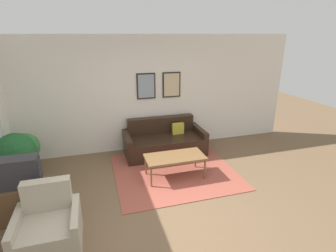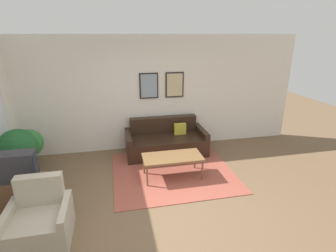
% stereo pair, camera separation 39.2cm
% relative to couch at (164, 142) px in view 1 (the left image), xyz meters
% --- Properties ---
extents(ground_plane, '(16.00, 16.00, 0.00)m').
position_rel_couch_xyz_m(ground_plane, '(-0.59, -2.27, -0.28)').
color(ground_plane, brown).
extents(area_rug, '(2.43, 2.16, 0.01)m').
position_rel_couch_xyz_m(area_rug, '(-0.05, -0.97, -0.28)').
color(area_rug, '#9E4C3D').
rests_on(area_rug, ground_plane).
extents(wall_back, '(8.00, 0.09, 2.70)m').
position_rel_couch_xyz_m(wall_back, '(-0.59, 0.47, 1.07)').
color(wall_back, white).
rests_on(wall_back, ground_plane).
extents(couch, '(1.86, 0.90, 0.81)m').
position_rel_couch_xyz_m(couch, '(0.00, 0.00, 0.00)').
color(couch, black).
rests_on(couch, ground_plane).
extents(coffee_table, '(1.15, 0.56, 0.45)m').
position_rel_couch_xyz_m(coffee_table, '(-0.10, -1.15, 0.13)').
color(coffee_table, brown).
rests_on(coffee_table, ground_plane).
extents(tv_stand, '(0.81, 0.42, 0.56)m').
position_rel_couch_xyz_m(tv_stand, '(-2.70, -1.66, 0.00)').
color(tv_stand, brown).
rests_on(tv_stand, ground_plane).
extents(tv, '(0.62, 0.28, 0.45)m').
position_rel_couch_xyz_m(tv, '(-2.70, -1.66, 0.51)').
color(tv, '#2D2D33').
rests_on(tv, tv_stand).
extents(armchair, '(0.81, 0.76, 0.85)m').
position_rel_couch_xyz_m(armchair, '(-2.25, -2.39, -0.00)').
color(armchair, '#B2A893').
rests_on(armchair, ground_plane).
extents(potted_plant_tall, '(0.70, 0.70, 1.06)m').
position_rel_couch_xyz_m(potted_plant_tall, '(-2.94, -0.72, 0.40)').
color(potted_plant_tall, '#935638').
rests_on(potted_plant_tall, ground_plane).
extents(potted_plant_by_window, '(0.57, 0.57, 0.85)m').
position_rel_couch_xyz_m(potted_plant_by_window, '(-2.92, -0.15, 0.27)').
color(potted_plant_by_window, '#383D42').
rests_on(potted_plant_by_window, ground_plane).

